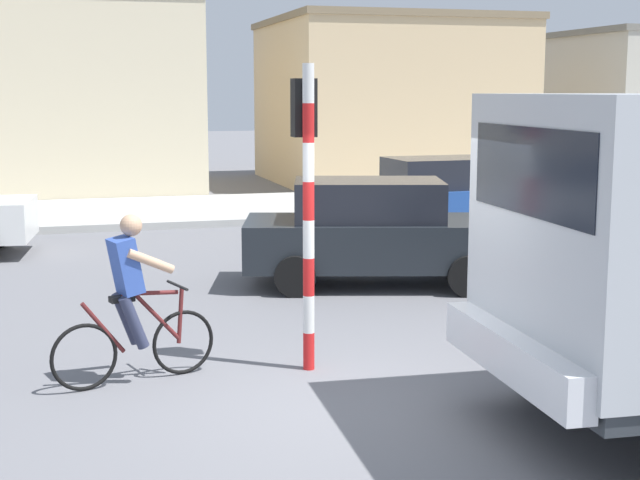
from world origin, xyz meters
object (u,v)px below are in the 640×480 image
object	(u,v)px
cyclist	(132,299)
car_white_mid	(375,232)
car_far_side	(438,197)
traffic_light_pole	(307,174)

from	to	relation	value
cyclist	car_white_mid	xyz separation A→B (m)	(3.92, 3.90, -0.05)
car_far_side	traffic_light_pole	bearing A→B (deg)	-121.35
traffic_light_pole	car_far_side	distance (m)	9.38
cyclist	car_white_mid	bearing A→B (deg)	44.91
cyclist	car_white_mid	world-z (taller)	cyclist
cyclist	car_white_mid	distance (m)	5.53
car_white_mid	car_far_side	xyz separation A→B (m)	(2.74, 4.07, 0.00)
traffic_light_pole	car_far_side	bearing A→B (deg)	58.65
car_white_mid	car_far_side	size ratio (longest dim) A/B	1.06
cyclist	traffic_light_pole	world-z (taller)	traffic_light_pole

